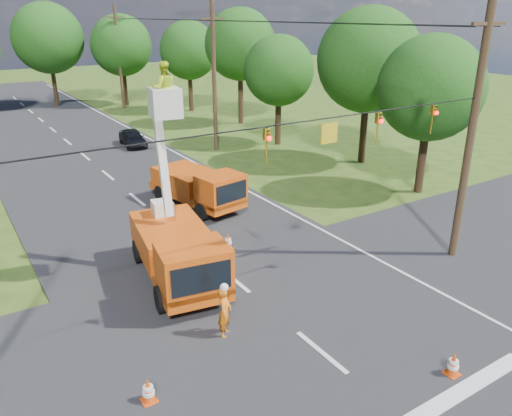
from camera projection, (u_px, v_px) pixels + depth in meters
ground at (108, 176)px, 30.02m from camera, size 140.00×140.00×0.00m
road_main at (108, 176)px, 30.02m from camera, size 12.00×100.00×0.06m
road_cross at (281, 320)px, 15.91m from camera, size 56.00×10.00×0.07m
edge_line at (192, 162)px, 32.84m from camera, size 0.12×90.00×0.02m
bucket_truck at (177, 240)px, 17.65m from camera, size 3.20×6.33×7.72m
second_truck at (199, 186)px, 24.83m from camera, size 2.98×5.84×2.09m
ground_worker at (225, 312)px, 14.87m from camera, size 0.69×0.70×1.63m
distant_car at (132, 138)px, 36.57m from camera, size 1.83×3.79×1.25m
traffic_cone_0 at (453, 364)px, 13.35m from camera, size 0.38×0.38×0.71m
traffic_cone_1 at (228, 241)px, 20.55m from camera, size 0.38×0.38×0.71m
traffic_cone_2 at (214, 207)px, 24.21m from camera, size 0.38×0.38×0.71m
traffic_cone_3 at (148, 390)px, 12.42m from camera, size 0.38×0.38×0.71m
traffic_cone_6 at (184, 174)px, 29.22m from camera, size 0.38×0.38×0.71m
pole_right_near at (472, 130)px, 18.34m from camera, size 1.80×0.30×10.00m
pole_right_mid at (214, 77)px, 34.01m from camera, size 1.80×0.30×10.00m
pole_right_far at (119, 57)px, 49.69m from camera, size 1.80×0.30×10.00m
signal_span at (345, 130)px, 14.89m from camera, size 18.00×0.29×1.07m
tree_right_a at (431, 88)px, 25.39m from camera, size 5.40×5.40×8.28m
tree_right_b at (369, 61)px, 30.53m from camera, size 6.40×6.40×9.65m
tree_right_c at (279, 71)px, 35.52m from camera, size 5.00×5.00×7.83m
tree_right_d at (240, 45)px, 42.10m from camera, size 6.00×6.00×9.70m
tree_right_e at (189, 50)px, 48.18m from camera, size 5.60×5.60×8.63m
tree_far_b at (48, 38)px, 50.22m from camera, size 7.00×7.00×10.32m
tree_far_c at (121, 45)px, 51.41m from camera, size 6.20×6.20×9.18m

